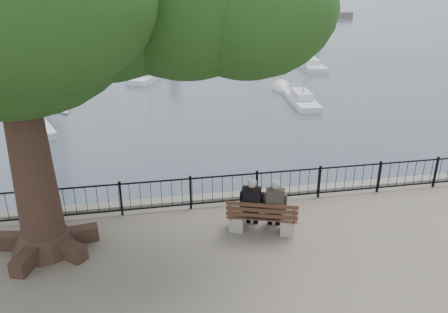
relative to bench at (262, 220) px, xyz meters
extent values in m
cube|color=slate|center=(-0.73, 2.12, -0.85)|extent=(200.00, 0.40, 1.20)
plane|color=#343C46|center=(-0.73, 102.12, -1.35)|extent=(260.00, 260.00, 0.00)
cube|color=black|center=(-0.73, 1.62, 0.63)|extent=(22.00, 0.04, 0.04)
cube|color=black|center=(-0.73, 1.62, -0.20)|extent=(22.00, 0.04, 0.04)
cube|color=gray|center=(-0.63, 0.26, -0.13)|extent=(0.50, 0.56, 0.43)
cube|color=gray|center=(0.65, -0.18, -0.13)|extent=(0.50, 0.56, 0.43)
cube|color=#362016|center=(0.01, 0.04, 0.12)|extent=(1.94, 1.10, 0.04)
cube|color=#362016|center=(-0.08, -0.23, 0.44)|extent=(1.79, 0.65, 0.42)
cube|color=black|center=(-0.26, 0.14, 0.25)|extent=(0.46, 0.42, 0.25)
cube|color=black|center=(-0.29, 0.03, 0.64)|extent=(0.51, 0.38, 0.63)
sphere|color=tan|center=(-0.28, 0.07, 1.08)|extent=(0.24, 0.24, 0.24)
ellipsoid|color=gray|center=(-0.29, 0.05, 1.12)|extent=(0.25, 0.25, 0.21)
cube|color=black|center=(-0.16, 0.43, -0.11)|extent=(0.46, 0.54, 0.47)
cube|color=#282522|center=(0.32, -0.05, 0.25)|extent=(0.46, 0.42, 0.25)
cube|color=#282522|center=(0.28, -0.16, 0.64)|extent=(0.51, 0.38, 0.63)
sphere|color=tan|center=(0.30, -0.12, 1.08)|extent=(0.24, 0.24, 0.24)
ellipsoid|color=gray|center=(0.29, -0.15, 1.12)|extent=(0.25, 0.25, 0.21)
cube|color=#282522|center=(0.42, 0.23, -0.11)|extent=(0.46, 0.54, 0.47)
cone|color=black|center=(-5.58, 0.27, -0.10)|extent=(1.69, 1.69, 0.50)
cone|color=black|center=(-5.58, 0.27, 2.63)|extent=(1.09, 1.09, 5.95)
ellipsoid|color=#173B12|center=(-5.58, 0.27, 5.41)|extent=(5.75, 5.75, 4.49)
ellipsoid|color=#173B12|center=(-0.52, -0.03, 5.41)|extent=(3.97, 3.97, 3.09)
cube|color=slate|center=(-18.73, 61.12, -0.75)|extent=(10.67, 10.67, 1.40)
cube|color=slate|center=(1.27, 49.12, -0.75)|extent=(5.70, 5.70, 1.40)
cube|color=gray|center=(1.27, 49.12, 1.65)|extent=(2.09, 2.46, 3.80)
cube|color=silver|center=(-8.82, 13.65, -1.25)|extent=(3.29, 5.44, 0.59)
cube|color=silver|center=(-8.82, 13.65, -0.75)|extent=(1.78, 2.39, 0.44)
cylinder|color=#B5B5BC|center=(-8.82, 13.35, 3.39)|extent=(0.12, 0.12, 8.66)
cube|color=silver|center=(-2.43, 24.91, -1.25)|extent=(3.41, 5.32, 0.58)
cube|color=silver|center=(-2.43, 24.91, -0.75)|extent=(1.82, 2.36, 0.43)
cylinder|color=#B5B5BC|center=(-2.43, 24.62, 4.55)|extent=(0.12, 0.12, 10.99)
cube|color=silver|center=(6.91, 15.81, -1.25)|extent=(1.77, 4.94, 0.54)
cube|color=silver|center=(6.91, 15.81, -0.75)|extent=(1.16, 2.05, 0.40)
cylinder|color=#B5B5BC|center=(6.91, 15.54, 3.93)|extent=(0.11, 0.11, 9.74)
cube|color=silver|center=(11.81, 27.15, -1.25)|extent=(2.19, 6.08, 0.66)
cube|color=silver|center=(11.81, 27.15, -0.75)|extent=(1.43, 2.53, 0.50)
cylinder|color=#B5B5BC|center=(11.81, 26.82, 4.03)|extent=(0.13, 0.13, 9.95)
cube|color=silver|center=(-13.58, 30.60, -1.25)|extent=(2.13, 5.41, 0.59)
cube|color=silver|center=(-13.58, 30.60, -0.75)|extent=(1.34, 2.27, 0.44)
cube|color=silver|center=(-0.30, 34.41, -1.25)|extent=(2.95, 6.22, 0.67)
cube|color=silver|center=(-0.30, 34.41, -0.75)|extent=(1.73, 2.65, 0.50)
cube|color=silver|center=(9.83, 39.04, -1.25)|extent=(3.26, 5.15, 0.56)
cube|color=silver|center=(9.83, 39.04, -0.75)|extent=(1.74, 2.28, 0.42)
cylinder|color=#B5B5BC|center=(9.83, 38.76, 3.53)|extent=(0.11, 0.11, 8.95)
cube|color=silver|center=(-8.03, 42.42, -1.25)|extent=(1.96, 4.93, 0.53)
cube|color=silver|center=(-8.03, 42.42, -0.75)|extent=(1.23, 2.06, 0.40)
cube|color=#5B534B|center=(24.27, 79.12, -0.85)|extent=(30.00, 8.00, 1.20)
cylinder|color=black|center=(19.27, 77.12, 1.65)|extent=(0.70, 0.70, 4.00)
cylinder|color=black|center=(25.27, 79.12, 1.65)|extent=(0.70, 0.70, 4.00)
cylinder|color=black|center=(31.27, 78.12, 1.65)|extent=(0.70, 0.70, 4.00)
camera|label=1|loc=(-2.87, -9.82, 6.01)|focal=35.00mm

